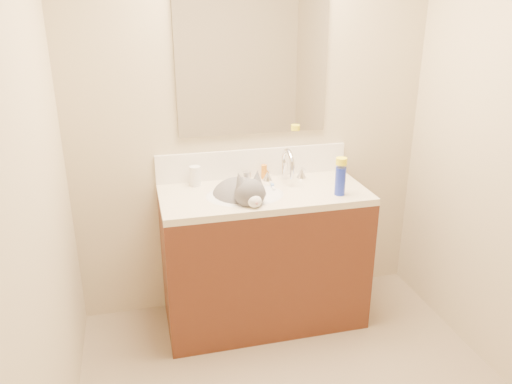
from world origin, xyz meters
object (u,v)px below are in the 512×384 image
vanity_cabinet (264,260)px  spray_can (340,181)px  silver_jar (247,176)px  faucet (287,168)px  basin (245,206)px  cat (242,198)px  amber_bottle (264,172)px  pill_bottle (195,176)px

vanity_cabinet → spray_can: bearing=-20.8°
vanity_cabinet → silver_jar: size_ratio=19.97×
faucet → spray_can: (0.22, -0.29, -0.00)m
basin → cat: 0.05m
vanity_cabinet → faucet: (0.18, 0.14, 0.54)m
amber_bottle → silver_jar: bearing=-170.6°
basin → faucet: bearing=29.1°
silver_jar → amber_bottle: 0.12m
cat → amber_bottle: bearing=42.9°
cat → vanity_cabinet: bearing=2.2°
vanity_cabinet → spray_can: size_ratio=7.37×
faucet → silver_jar: size_ratio=4.66×
vanity_cabinet → faucet: bearing=37.3°
spray_can → basin: bearing=166.7°
cat → spray_can: 0.57m
faucet → spray_can: faucet is taller
pill_bottle → silver_jar: size_ratio=1.99×
silver_jar → spray_can: bearing=-37.2°
faucet → amber_bottle: size_ratio=3.14×
basin → silver_jar: 0.26m
vanity_cabinet → faucet: faucet is taller
vanity_cabinet → silver_jar: 0.52m
faucet → cat: bearing=-153.0°
amber_bottle → spray_can: (0.35, -0.37, 0.04)m
basin → silver_jar: bearing=74.2°
faucet → amber_bottle: (-0.12, 0.08, -0.04)m
vanity_cabinet → basin: basin is taller
faucet → spray_can: bearing=-52.3°
vanity_cabinet → cat: (-0.14, -0.02, 0.43)m
faucet → silver_jar: faucet is taller
basin → pill_bottle: size_ratio=3.76×
pill_bottle → amber_bottle: bearing=2.6°
basin → spray_can: spray_can is taller
silver_jar → spray_can: 0.58m
cat → amber_bottle: 0.31m
basin → cat: cat is taller
faucet → silver_jar: bearing=166.0°
spray_can → pill_bottle: bearing=155.8°
silver_jar → amber_bottle: amber_bottle is taller
vanity_cabinet → amber_bottle: bearing=74.9°
vanity_cabinet → faucet: 0.58m
amber_bottle → pill_bottle: bearing=-177.4°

